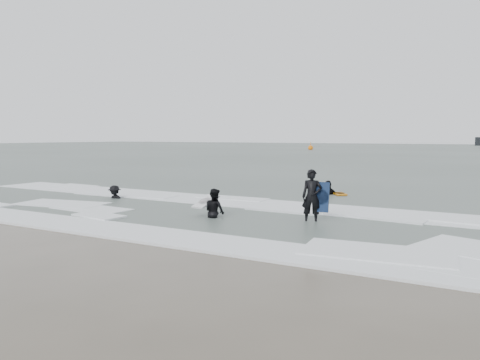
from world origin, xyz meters
The scene contains 9 objects.
ground centered at (0.00, 0.00, 0.00)m, with size 320.00×320.00×0.00m, color brown.
sea centered at (0.00, 80.00, 0.06)m, with size 320.00×320.00×0.00m, color #47544C.
surfer_centre centered at (3.55, 3.46, 0.00)m, with size 0.64×0.42×1.76m, color black.
surfer_wading centered at (0.41, 2.59, 0.00)m, with size 0.77×0.60×1.58m, color black.
surfer_breaker centered at (-5.98, 4.34, 0.00)m, with size 0.96×0.55×1.49m, color black.
surfer_right_near centered at (1.64, 10.46, 0.00)m, with size 1.09×0.45×1.86m, color black.
surf_foam centered at (0.00, 3.70, 0.04)m, with size 30.03×9.06×0.09m.
bodyboards centered at (1.97, 5.62, 0.50)m, with size 4.37×8.92×1.25m.
buoy centered at (-25.81, 77.50, 0.42)m, with size 1.00×1.00×1.65m.
Camera 1 is at (8.99, -10.47, 2.79)m, focal length 35.00 mm.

